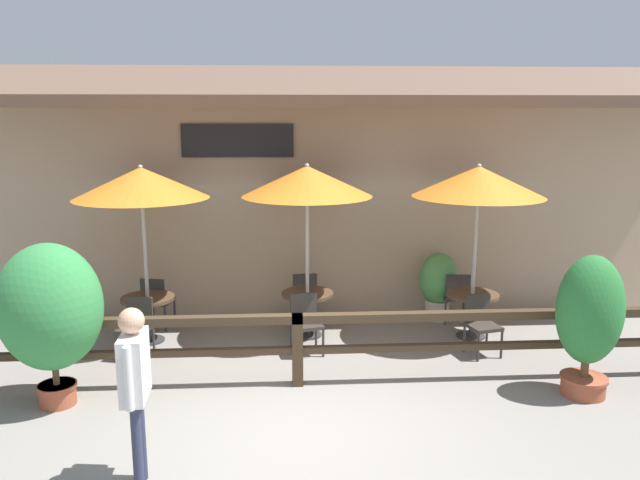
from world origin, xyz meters
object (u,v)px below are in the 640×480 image
Objects in this scene: chair_far_streetside at (481,322)px; potted_plant_tall_tropical at (50,309)px; pedestrian at (135,373)px; patio_umbrella_middle at (307,181)px; chair_middle_wallside at (304,294)px; chair_far_wallside at (456,295)px; chair_near_wallside at (156,300)px; dining_table_middle at (307,301)px; patio_umbrella_far at (478,182)px; dining_table_near at (148,306)px; chair_near_streetside at (136,324)px; potted_plant_broad_leaf at (438,283)px; dining_table_far at (472,302)px; potted_plant_entrance_palm at (589,317)px; patio_umbrella_near at (141,183)px; chair_middle_streetside at (306,320)px.

potted_plant_tall_tropical is at bearing 178.99° from chair_far_streetside.
potted_plant_tall_tropical is 2.20m from pedestrian.
patio_umbrella_middle is at bearing 35.20° from potted_plant_tall_tropical.
chair_middle_wallside is 1.00× the size of chair_far_wallside.
chair_near_wallside is 2.87m from potted_plant_tall_tropical.
patio_umbrella_far is (2.55, -0.21, 1.88)m from dining_table_middle.
chair_near_wallside and chair_far_wallside have the same top height.
chair_far_wallside is at bearing 6.56° from dining_table_near.
dining_table_near is 0.30× the size of patio_umbrella_middle.
dining_table_near is at bearing 100.05° from chair_near_streetside.
chair_far_wallside is 0.50× the size of pedestrian.
pedestrian reaches higher than chair_near_streetside.
patio_umbrella_middle reaches higher than chair_middle_wallside.
potted_plant_broad_leaf is 0.66× the size of pedestrian.
pedestrian is at bearing -51.86° from potted_plant_tall_tropical.
potted_plant_tall_tropical is (-3.07, -2.87, 0.71)m from chair_middle_wallside.
dining_table_middle is at bearing -178.11° from chair_near_wallside.
dining_table_far is at bearing 19.24° from potted_plant_tall_tropical.
potted_plant_broad_leaf is (-1.10, 3.00, -0.39)m from potted_plant_entrance_palm.
patio_umbrella_middle reaches higher than chair_near_streetside.
chair_far_streetside is (4.91, -0.81, -0.08)m from dining_table_near.
dining_table_middle is 0.94× the size of chair_middle_wallside.
chair_far_streetside reaches higher than dining_table_far.
chair_middle_wallside is (2.40, 0.17, 0.00)m from chair_near_wallside.
chair_middle_wallside is 0.75× the size of potted_plant_broad_leaf.
dining_table_far is (5.04, 0.48, 0.08)m from chair_near_streetside.
patio_umbrella_near is 2.44m from patio_umbrella_middle.
patio_umbrella_far is (4.99, -0.12, 0.00)m from patio_umbrella_near.
dining_table_far is at bearing -4.77° from dining_table_middle.
potted_plant_broad_leaf is at bearing -35.33° from chair_far_wallside.
chair_middle_streetside and chair_far_streetside have the same top height.
patio_umbrella_near reaches higher than chair_middle_wallside.
chair_middle_streetside is 3.80m from potted_plant_entrance_palm.
patio_umbrella_near is 1.52× the size of potted_plant_entrance_palm.
chair_near_streetside is at bearing -164.31° from patio_umbrella_middle.
chair_middle_wallside reaches higher than dining_table_near.
patio_umbrella_near is 4.99m from patio_umbrella_far.
pedestrian is (-1.74, -3.92, 0.55)m from dining_table_middle.
pedestrian is at bearing -162.50° from potted_plant_entrance_palm.
dining_table_near is 2.53m from chair_middle_wallside.
chair_middle_streetside is 0.43× the size of potted_plant_tall_tropical.
patio_umbrella_middle and patio_umbrella_far have the same top height.
patio_umbrella_far is 6.12m from potted_plant_tall_tropical.
chair_near_wallside is 1.06× the size of dining_table_middle.
potted_plant_entrance_palm is (5.77, -2.22, -1.43)m from patio_umbrella_near.
patio_umbrella_middle is at bearing 2.19° from dining_table_near.
patio_umbrella_middle is 4.31m from potted_plant_entrance_palm.
patio_umbrella_near is 3.15× the size of chair_middle_wallside.
chair_middle_wallside is 4.26m from potted_plant_tall_tropical.
chair_far_streetside is at bearing 93.72° from chair_far_wallside.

